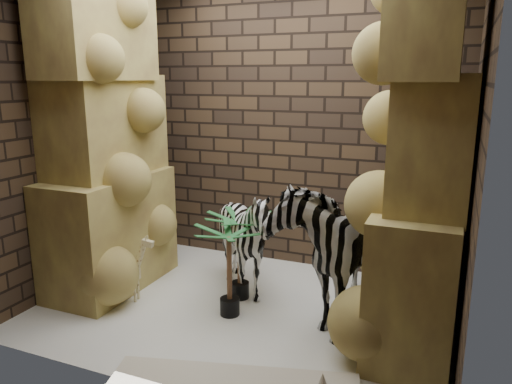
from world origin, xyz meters
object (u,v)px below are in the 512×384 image
at_px(zebra_left, 246,246).
at_px(palm_back, 229,271).
at_px(palm_front, 240,256).
at_px(giraffe_toy, 127,267).
at_px(zebra_right, 337,231).

bearing_deg(zebra_left, palm_back, -84.16).
xyz_separation_m(palm_front, palm_back, (0.06, -0.34, -0.01)).
xyz_separation_m(giraffe_toy, palm_front, (0.93, 0.43, 0.09)).
xyz_separation_m(zebra_right, palm_front, (-0.88, -0.04, -0.33)).
bearing_deg(zebra_right, palm_front, -171.55).
relative_size(zebra_right, giraffe_toy, 2.30).
bearing_deg(palm_back, zebra_right, 24.70).
height_order(zebra_left, palm_front, zebra_left).
distance_m(zebra_left, palm_front, 0.11).
height_order(zebra_right, palm_back, zebra_right).
bearing_deg(zebra_left, palm_front, -103.48).
bearing_deg(giraffe_toy, zebra_right, 5.56).
bearing_deg(giraffe_toy, zebra_left, 19.24).
distance_m(giraffe_toy, palm_front, 1.03).
height_order(zebra_left, giraffe_toy, zebra_left).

